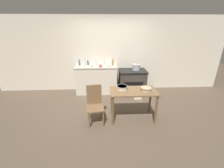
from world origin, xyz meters
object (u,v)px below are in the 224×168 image
at_px(bottle_center_left, 88,63).
at_px(cup_far_right, 109,66).
at_px(stove, 132,81).
at_px(stock_pot, 136,67).
at_px(bottle_left, 84,63).
at_px(cup_mid_right, 91,66).
at_px(flour_sack, 138,93).
at_px(mixing_bowl_large, 122,88).
at_px(mixing_bowl_small, 146,89).
at_px(bottle_mid_left, 113,63).
at_px(bottle_far_left, 104,62).
at_px(work_table, 133,95).
at_px(chair, 95,104).
at_px(cup_right, 100,66).
at_px(bottle_center, 96,62).
at_px(bottle_center_right, 79,63).

bearing_deg(bottle_center_left, cup_far_right, -26.36).
height_order(stove, stock_pot, stock_pot).
distance_m(bottle_left, cup_mid_right, 0.40).
xyz_separation_m(flour_sack, mixing_bowl_large, (-0.63, -0.98, 0.61)).
bearing_deg(mixing_bowl_large, mixing_bowl_small, -12.83).
distance_m(bottle_center_left, cup_far_right, 0.78).
relative_size(flour_sack, bottle_mid_left, 1.86).
xyz_separation_m(bottle_far_left, bottle_left, (-0.69, 0.05, -0.03)).
height_order(bottle_mid_left, cup_far_right, bottle_mid_left).
xyz_separation_m(work_table, bottle_mid_left, (-0.41, 1.71, 0.40)).
relative_size(stock_pot, cup_far_right, 3.22).
height_order(chair, cup_right, cup_right).
relative_size(chair, bottle_center_left, 5.33).
bearing_deg(bottle_center, bottle_mid_left, -1.02).
bearing_deg(stock_pot, bottle_left, 174.33).
relative_size(bottle_mid_left, bottle_center, 0.85).
height_order(stove, cup_far_right, cup_far_right).
height_order(mixing_bowl_small, bottle_center_left, bottle_center_left).
height_order(bottle_far_left, bottle_center, bottle_far_left).
xyz_separation_m(work_table, bottle_center, (-0.98, 1.72, 0.41)).
relative_size(mixing_bowl_large, bottle_left, 1.43).
bearing_deg(mixing_bowl_small, work_table, 170.97).
height_order(stove, mixing_bowl_large, mixing_bowl_large).
bearing_deg(bottle_center_left, bottle_left, -173.13).
bearing_deg(bottle_far_left, work_table, -68.07).
bearing_deg(cup_far_right, chair, -103.85).
bearing_deg(flour_sack, mixing_bowl_small, -94.14).
bearing_deg(flour_sack, work_table, -108.99).
bearing_deg(mixing_bowl_small, bottle_far_left, 118.88).
bearing_deg(cup_right, cup_mid_right, 171.55).
distance_m(bottle_center, cup_mid_right, 0.27).
bearing_deg(mixing_bowl_small, cup_right, 126.45).
xyz_separation_m(mixing_bowl_large, bottle_center, (-0.71, 1.64, 0.24)).
distance_m(stock_pot, cup_right, 1.22).
relative_size(flour_sack, bottle_center_left, 2.38).
xyz_separation_m(chair, mixing_bowl_small, (1.22, 0.04, 0.34)).
relative_size(flour_sack, bottle_far_left, 1.56).
distance_m(mixing_bowl_large, bottle_far_left, 1.74).
xyz_separation_m(bottle_center_right, cup_mid_right, (0.42, -0.27, -0.04)).
distance_m(bottle_mid_left, cup_far_right, 0.29).
distance_m(stove, bottle_center_right, 1.92).
bearing_deg(cup_far_right, bottle_center_left, 153.64).
xyz_separation_m(bottle_far_left, bottle_mid_left, (0.29, -0.04, -0.02)).
distance_m(flour_sack, cup_far_right, 1.28).
bearing_deg(mixing_bowl_large, cup_mid_right, 120.92).
xyz_separation_m(chair, bottle_center_left, (-0.32, 1.89, 0.54)).
xyz_separation_m(stove, bottle_far_left, (-0.96, 0.15, 0.66)).
relative_size(bottle_far_left, cup_right, 3.05).
bearing_deg(cup_right, mixing_bowl_small, -53.55).
relative_size(stove, bottle_center, 3.54).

